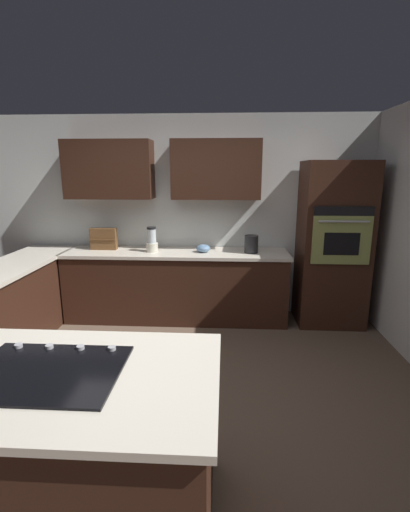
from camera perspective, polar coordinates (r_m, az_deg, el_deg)
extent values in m
plane|color=brown|center=(3.33, -6.79, -21.41)|extent=(14.00, 14.00, 0.00)
cube|color=silver|center=(4.85, -2.97, 6.29)|extent=(6.00, 0.10, 2.60)
cube|color=#381E14|center=(4.57, 1.77, 13.56)|extent=(1.10, 0.34, 0.72)
cube|color=#381E14|center=(4.80, -15.01, 13.12)|extent=(1.10, 0.34, 0.72)
cube|color=#381E14|center=(4.69, -4.56, -4.90)|extent=(2.80, 0.60, 0.86)
cube|color=silver|center=(4.57, -4.66, 0.47)|extent=(2.84, 0.64, 0.04)
cube|color=#381E14|center=(2.32, -22.82, -26.80)|extent=(1.67, 0.91, 0.86)
cube|color=silver|center=(2.07, -23.98, -17.12)|extent=(1.75, 0.99, 0.04)
cube|color=#381E14|center=(4.69, 19.63, 1.67)|extent=(0.80, 0.60, 2.01)
cube|color=#939E51|center=(4.38, 20.89, 2.35)|extent=(0.66, 0.03, 0.56)
cube|color=black|center=(4.37, 20.89, 1.80)|extent=(0.40, 0.01, 0.26)
cube|color=black|center=(4.33, 21.25, 6.64)|extent=(0.66, 0.02, 0.11)
cylinder|color=silver|center=(4.31, 21.26, 5.13)|extent=(0.56, 0.02, 0.02)
cube|color=black|center=(2.06, -24.06, -16.47)|extent=(0.76, 0.56, 0.01)
cylinder|color=#B2B2B7|center=(2.14, -14.58, -14.02)|extent=(0.04, 0.04, 0.02)
cylinder|color=#B2B2B7|center=(2.20, -19.19, -13.57)|extent=(0.04, 0.04, 0.02)
cylinder|color=#B2B2B7|center=(2.27, -23.51, -13.07)|extent=(0.04, 0.04, 0.02)
cylinder|color=#B2B2B7|center=(2.35, -27.53, -12.54)|extent=(0.04, 0.04, 0.02)
cylinder|color=beige|center=(4.59, -8.42, 1.39)|extent=(0.15, 0.15, 0.11)
cylinder|color=silver|center=(4.56, -8.48, 3.16)|extent=(0.11, 0.11, 0.18)
cylinder|color=black|center=(4.54, -8.52, 4.43)|extent=(0.12, 0.12, 0.03)
ellipsoid|color=#668CB2|center=(4.51, -0.28, 1.23)|extent=(0.18, 0.18, 0.10)
cube|color=brown|center=(4.83, -15.81, 2.64)|extent=(0.33, 0.10, 0.28)
cube|color=brown|center=(4.78, -16.02, 2.52)|extent=(0.32, 0.02, 0.02)
cylinder|color=#262628|center=(4.50, 7.37, 1.89)|extent=(0.17, 0.17, 0.22)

